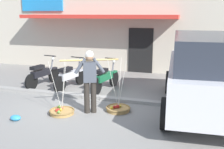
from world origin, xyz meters
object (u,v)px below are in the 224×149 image
object	(u,v)px
plastic_litter_bag	(16,118)
wooden_crate	(173,83)
fruit_basket_right_side	(62,111)
motorcycle_third_in_row	(105,78)
fruit_vendor	(90,78)
parked_truck	(206,71)
motorcycle_nearest_shop	(42,74)
fruit_basket_left_side	(118,108)
motorcycle_second_in_row	(70,76)

from	to	relation	value
plastic_litter_bag	wooden_crate	bearing A→B (deg)	49.90
fruit_basket_right_side	plastic_litter_bag	size ratio (longest dim) A/B	5.18
motorcycle_third_in_row	fruit_vendor	bearing A→B (deg)	-82.64
parked_truck	wooden_crate	distance (m)	2.58
fruit_basket_right_side	wooden_crate	distance (m)	4.40
fruit_vendor	wooden_crate	xyz separation A→B (m)	(1.97, 3.18, -0.82)
motorcycle_third_in_row	parked_truck	xyz separation A→B (m)	(3.21, -1.10, 0.68)
motorcycle_nearest_shop	wooden_crate	size ratio (longest dim) A/B	4.11
parked_truck	plastic_litter_bag	xyz separation A→B (m)	(-4.54, -2.06, -1.06)
motorcycle_nearest_shop	motorcycle_third_in_row	xyz separation A→B (m)	(2.41, 0.10, 0.00)
fruit_basket_left_side	motorcycle_second_in_row	size ratio (longest dim) A/B	0.80
fruit_vendor	motorcycle_nearest_shop	xyz separation A→B (m)	(-2.68, 2.00, -0.52)
motorcycle_second_in_row	motorcycle_third_in_row	size ratio (longest dim) A/B	1.00
fruit_basket_right_side	motorcycle_third_in_row	size ratio (longest dim) A/B	0.81
fruit_basket_left_side	fruit_vendor	bearing A→B (deg)	-154.85
motorcycle_second_in_row	parked_truck	distance (m)	4.64
fruit_vendor	fruit_basket_left_side	bearing A→B (deg)	25.15
plastic_litter_bag	motorcycle_second_in_row	bearing A→B (deg)	88.85
fruit_vendor	plastic_litter_bag	xyz separation A→B (m)	(-1.60, -1.07, -0.91)
motorcycle_third_in_row	plastic_litter_bag	bearing A→B (deg)	-112.83
motorcycle_nearest_shop	motorcycle_third_in_row	world-z (taller)	same
fruit_vendor	wooden_crate	bearing A→B (deg)	58.18
fruit_vendor	parked_truck	world-z (taller)	parked_truck
fruit_basket_left_side	motorcycle_second_in_row	world-z (taller)	fruit_basket_left_side
motorcycle_third_in_row	wooden_crate	distance (m)	2.51
fruit_vendor	parked_truck	distance (m)	3.11
wooden_crate	motorcycle_nearest_shop	bearing A→B (deg)	-165.78
fruit_vendor	motorcycle_nearest_shop	size ratio (longest dim) A/B	0.94
motorcycle_third_in_row	parked_truck	bearing A→B (deg)	-18.92
fruit_vendor	motorcycle_second_in_row	bearing A→B (deg)	128.12
fruit_basket_right_side	wooden_crate	bearing A→B (deg)	52.73
fruit_vendor	fruit_basket_right_side	world-z (taller)	fruit_vendor
plastic_litter_bag	wooden_crate	size ratio (longest dim) A/B	0.64
parked_truck	plastic_litter_bag	world-z (taller)	parked_truck
motorcycle_nearest_shop	plastic_litter_bag	xyz separation A→B (m)	(1.08, -3.07, -0.38)
motorcycle_second_in_row	wooden_crate	world-z (taller)	motorcycle_second_in_row
motorcycle_third_in_row	fruit_basket_left_side	bearing A→B (deg)	-61.54
fruit_basket_left_side	motorcycle_nearest_shop	size ratio (longest dim) A/B	0.80
motorcycle_nearest_shop	parked_truck	xyz separation A→B (m)	(5.62, -1.00, 0.68)
fruit_basket_right_side	motorcycle_second_in_row	distance (m)	2.47
fruit_basket_left_side	plastic_litter_bag	size ratio (longest dim) A/B	5.18
fruit_basket_right_side	motorcycle_second_in_row	world-z (taller)	fruit_basket_right_side
fruit_vendor	fruit_basket_right_side	xyz separation A→B (m)	(-0.70, -0.33, -0.90)
plastic_litter_bag	motorcycle_nearest_shop	bearing A→B (deg)	109.33
motorcycle_third_in_row	fruit_basket_right_side	bearing A→B (deg)	-99.94
fruit_vendor	wooden_crate	size ratio (longest dim) A/B	3.85
parked_truck	wooden_crate	size ratio (longest dim) A/B	11.15
fruit_vendor	fruit_basket_left_side	xyz separation A→B (m)	(0.69, 0.32, -0.90)
fruit_basket_left_side	wooden_crate	bearing A→B (deg)	65.82
fruit_basket_right_side	parked_truck	xyz separation A→B (m)	(3.64, 1.32, 1.06)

